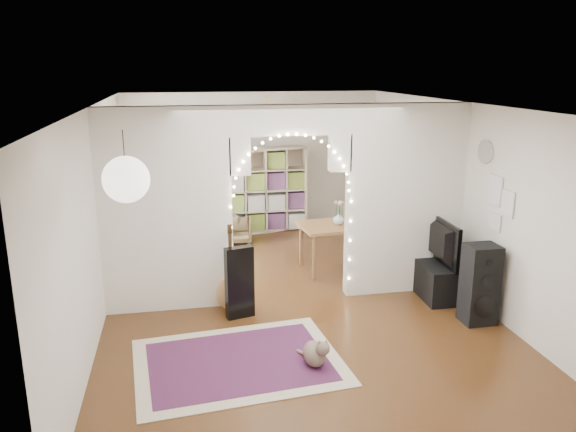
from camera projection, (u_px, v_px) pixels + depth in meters
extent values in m
plane|color=black|center=(290.00, 298.00, 7.96)|extent=(7.50, 7.50, 0.00)
cube|color=white|center=(290.00, 104.00, 7.26)|extent=(5.00, 7.50, 0.02)
cube|color=silver|center=(254.00, 161.00, 11.16)|extent=(5.00, 0.02, 2.70)
cube|color=silver|center=(392.00, 328.00, 4.05)|extent=(5.00, 0.02, 2.70)
cube|color=silver|center=(98.00, 214.00, 7.15)|extent=(0.02, 7.50, 2.70)
cube|color=silver|center=(460.00, 197.00, 8.07)|extent=(0.02, 7.50, 2.70)
cube|color=silver|center=(166.00, 211.00, 7.30)|extent=(1.70, 0.20, 2.70)
cube|color=silver|center=(405.00, 200.00, 7.91)|extent=(1.70, 0.20, 2.70)
cube|color=silver|center=(290.00, 120.00, 7.31)|extent=(1.60, 0.20, 0.40)
cube|color=white|center=(114.00, 176.00, 8.82)|extent=(0.04, 1.20, 1.40)
cylinder|color=white|center=(486.00, 152.00, 7.30)|extent=(0.03, 0.31, 0.31)
sphere|color=white|center=(126.00, 179.00, 4.75)|extent=(0.40, 0.40, 0.40)
cube|color=maroon|center=(239.00, 362.00, 6.22)|extent=(2.39, 1.89, 0.02)
cube|color=black|center=(240.00, 283.00, 7.23)|extent=(0.39, 0.21, 0.96)
ellipsoid|color=#B78D49|center=(231.00, 280.00, 7.45)|extent=(0.41, 0.16, 0.49)
cube|color=black|center=(230.00, 251.00, 7.35)|extent=(0.05, 0.03, 0.56)
cube|color=black|center=(230.00, 229.00, 7.27)|extent=(0.06, 0.03, 0.12)
ellipsoid|color=brown|center=(314.00, 354.00, 6.14)|extent=(0.36, 0.43, 0.26)
sphere|color=brown|center=(323.00, 349.00, 5.98)|extent=(0.20, 0.20, 0.15)
cone|color=brown|center=(319.00, 342.00, 5.96)|extent=(0.05, 0.05, 0.05)
cone|color=brown|center=(326.00, 342.00, 5.97)|extent=(0.05, 0.05, 0.05)
cylinder|color=brown|center=(304.00, 353.00, 6.33)|extent=(0.13, 0.24, 0.08)
cube|color=black|center=(480.00, 284.00, 7.08)|extent=(0.40, 0.35, 1.03)
cylinder|color=black|center=(485.00, 307.00, 6.97)|extent=(0.30, 0.02, 0.30)
cylinder|color=black|center=(488.00, 281.00, 6.88)|extent=(0.16, 0.02, 0.16)
cylinder|color=black|center=(490.00, 263.00, 6.82)|extent=(0.09, 0.02, 0.09)
cube|color=black|center=(432.00, 278.00, 8.00)|extent=(0.43, 1.01, 0.50)
imported|color=black|center=(434.00, 241.00, 7.86)|extent=(0.17, 1.08, 0.62)
cube|color=#C4AC8E|center=(265.00, 190.00, 11.02)|extent=(1.67, 0.79, 1.66)
cube|color=brown|center=(338.00, 226.00, 8.89)|extent=(1.27, 0.91, 0.05)
cylinder|color=brown|center=(314.00, 258.00, 8.55)|extent=(0.05, 0.05, 0.70)
cylinder|color=brown|center=(376.00, 251.00, 8.84)|extent=(0.05, 0.05, 0.70)
cylinder|color=brown|center=(301.00, 245.00, 9.14)|extent=(0.05, 0.05, 0.70)
cylinder|color=brown|center=(360.00, 240.00, 9.43)|extent=(0.05, 0.05, 0.70)
imported|color=white|center=(339.00, 218.00, 8.86)|extent=(0.20, 0.20, 0.19)
imported|color=#4C3E26|center=(222.00, 226.00, 10.61)|extent=(0.64, 0.65, 0.49)
imported|color=#4C3E26|center=(239.00, 231.00, 10.40)|extent=(0.52, 0.53, 0.45)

